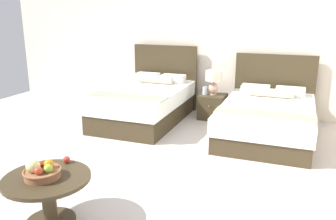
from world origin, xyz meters
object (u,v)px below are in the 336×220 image
at_px(bed_near_window, 146,102).
at_px(table_lamp, 214,79).
at_px(bed_near_corner, 267,117).
at_px(fruit_bowl, 41,171).
at_px(loose_apple, 67,160).
at_px(nightstand, 212,106).
at_px(vase, 205,91).
at_px(coffee_table, 48,190).

height_order(bed_near_window, table_lamp, bed_near_window).
bearing_deg(bed_near_corner, fruit_bowl, -115.98).
xyz_separation_m(table_lamp, loose_apple, (-0.55, -3.58, -0.23)).
distance_m(nightstand, vase, 0.33).
bearing_deg(fruit_bowl, nightstand, 81.92).
bearing_deg(table_lamp, nightstand, -90.00).
distance_m(table_lamp, coffee_table, 3.96).
relative_size(bed_near_window, table_lamp, 4.88).
relative_size(nightstand, loose_apple, 7.03).
relative_size(coffee_table, fruit_bowl, 2.33).
bearing_deg(vase, bed_near_window, -149.96).
xyz_separation_m(bed_near_window, coffee_table, (0.57, -3.29, 0.00)).
bearing_deg(loose_apple, bed_near_window, 100.39).
xyz_separation_m(vase, coffee_table, (-0.39, -3.85, -0.18)).
bearing_deg(nightstand, bed_near_window, -151.61).
distance_m(nightstand, table_lamp, 0.51).
bearing_deg(bed_near_window, loose_apple, -79.61).
distance_m(vase, fruit_bowl, 3.90).
bearing_deg(fruit_bowl, loose_apple, 89.32).
height_order(nightstand, table_lamp, table_lamp).
relative_size(bed_near_window, bed_near_corner, 0.99).
height_order(bed_near_corner, coffee_table, bed_near_corner).
bearing_deg(nightstand, coffee_table, -97.75).
distance_m(table_lamp, loose_apple, 3.63).
bearing_deg(coffee_table, fruit_bowl, -132.39).
distance_m(table_lamp, fruit_bowl, 3.98).
bearing_deg(table_lamp, fruit_bowl, -98.04).
distance_m(coffee_table, fruit_bowl, 0.20).
relative_size(vase, loose_apple, 2.07).
xyz_separation_m(bed_near_window, vase, (0.96, 0.55, 0.19)).
bearing_deg(loose_apple, coffee_table, -85.97).
xyz_separation_m(fruit_bowl, loose_apple, (0.00, 0.35, -0.03)).
bearing_deg(vase, nightstand, 15.87).
xyz_separation_m(nightstand, coffee_table, (-0.53, -3.89, 0.12)).
xyz_separation_m(bed_near_corner, coffee_table, (-1.60, -3.30, 0.04)).
bearing_deg(table_lamp, bed_near_window, -150.80).
height_order(bed_near_window, fruit_bowl, bed_near_window).
xyz_separation_m(bed_near_corner, table_lamp, (-1.07, 0.61, 0.44)).
relative_size(bed_near_corner, fruit_bowl, 6.40).
xyz_separation_m(bed_near_corner, nightstand, (-1.07, 0.59, -0.07)).
bearing_deg(vase, table_lamp, 23.12).
relative_size(bed_near_window, coffee_table, 2.71).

